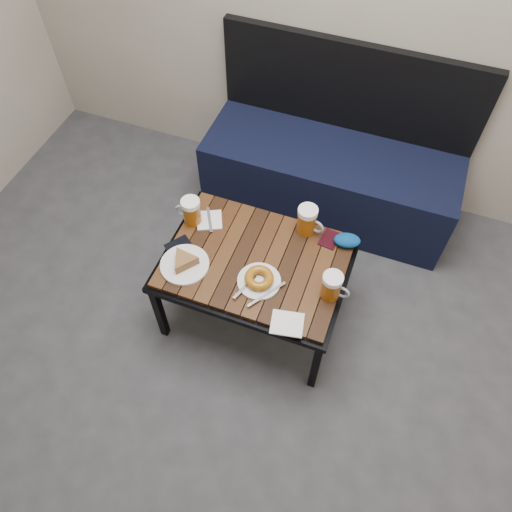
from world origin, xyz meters
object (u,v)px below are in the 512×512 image
(cafe_table, at_px, (256,265))
(beer_mug_centre, at_px, (307,220))
(bench, at_px, (330,172))
(plate_bagel, at_px, (259,280))
(beer_mug_left, at_px, (191,211))
(knit_pouch, at_px, (347,240))
(passport_burgundy, at_px, (330,239))
(beer_mug_right, at_px, (332,286))
(plate_pie, at_px, (184,263))
(passport_navy, at_px, (179,246))

(cafe_table, bearing_deg, beer_mug_centre, 55.94)
(bench, xyz_separation_m, plate_bagel, (-0.08, -0.96, 0.22))
(beer_mug_left, bearing_deg, knit_pouch, -173.03)
(cafe_table, relative_size, knit_pouch, 6.84)
(plate_bagel, xyz_separation_m, passport_burgundy, (0.23, 0.34, -0.02))
(beer_mug_centre, xyz_separation_m, knit_pouch, (0.20, -0.01, -0.05))
(cafe_table, relative_size, passport_burgundy, 7.74)
(beer_mug_right, relative_size, passport_burgundy, 1.29)
(plate_pie, bearing_deg, knit_pouch, 29.82)
(cafe_table, distance_m, beer_mug_right, 0.39)
(plate_pie, height_order, passport_burgundy, plate_pie)
(plate_pie, bearing_deg, passport_navy, 129.55)
(beer_mug_left, bearing_deg, cafe_table, 161.07)
(plate_bagel, bearing_deg, beer_mug_right, 8.55)
(beer_mug_right, relative_size, knit_pouch, 1.14)
(plate_pie, bearing_deg, passport_burgundy, 33.08)
(passport_navy, bearing_deg, plate_pie, -14.41)
(bench, xyz_separation_m, passport_burgundy, (0.15, -0.62, 0.20))
(bench, bearing_deg, beer_mug_right, -76.02)
(beer_mug_right, xyz_separation_m, plate_bagel, (-0.31, -0.05, -0.05))
(cafe_table, distance_m, beer_mug_centre, 0.31)
(beer_mug_centre, bearing_deg, passport_navy, -138.80)
(bench, height_order, passport_navy, bench)
(cafe_table, relative_size, plate_pie, 3.82)
(knit_pouch, bearing_deg, cafe_table, -147.59)
(cafe_table, relative_size, plate_bagel, 3.54)
(passport_burgundy, bearing_deg, knit_pouch, 7.90)
(bench, relative_size, passport_navy, 12.30)
(passport_burgundy, distance_m, knit_pouch, 0.08)
(bench, relative_size, plate_pie, 6.37)
(plate_pie, bearing_deg, beer_mug_right, 7.02)
(beer_mug_left, relative_size, beer_mug_right, 1.01)
(beer_mug_right, height_order, plate_bagel, beer_mug_right)
(bench, distance_m, beer_mug_right, 0.98)
(cafe_table, bearing_deg, plate_pie, -153.63)
(passport_burgundy, relative_size, knit_pouch, 0.88)
(plate_pie, relative_size, passport_burgundy, 2.03)
(bench, relative_size, cafe_table, 1.67)
(beer_mug_right, distance_m, passport_navy, 0.73)
(beer_mug_right, xyz_separation_m, plate_pie, (-0.65, -0.08, -0.05))
(knit_pouch, bearing_deg, beer_mug_left, -170.38)
(beer_mug_left, xyz_separation_m, passport_burgundy, (0.64, 0.12, -0.07))
(beer_mug_left, distance_m, plate_pie, 0.26)
(beer_mug_left, bearing_deg, plate_bagel, 150.15)
(plate_pie, bearing_deg, beer_mug_left, 107.07)
(beer_mug_left, bearing_deg, beer_mug_right, 164.30)
(passport_navy, bearing_deg, beer_mug_left, 127.09)
(knit_pouch, bearing_deg, plate_pie, -150.18)
(bench, distance_m, passport_navy, 1.05)
(beer_mug_centre, xyz_separation_m, passport_navy, (-0.52, -0.29, -0.07))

